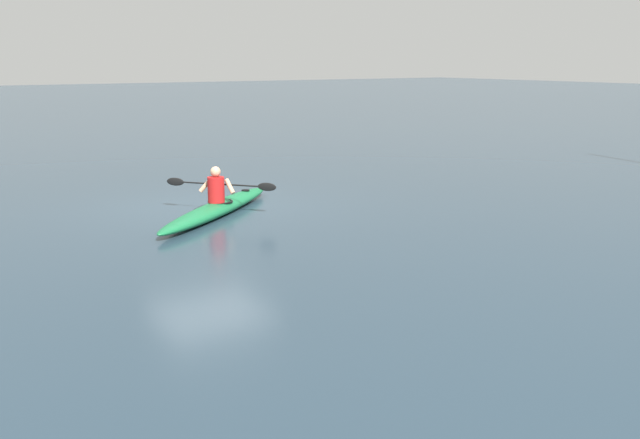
% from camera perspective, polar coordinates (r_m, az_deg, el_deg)
% --- Properties ---
extents(ground_plane, '(160.00, 160.00, 0.00)m').
position_cam_1_polar(ground_plane, '(15.69, -8.92, 0.97)').
color(ground_plane, '#283D4C').
extents(kayak, '(4.08, 3.48, 0.28)m').
position_cam_1_polar(kayak, '(14.85, -8.13, 0.89)').
color(kayak, '#19723F').
rests_on(kayak, ground).
extents(kayaker, '(1.59, 1.94, 0.74)m').
position_cam_1_polar(kayaker, '(14.74, -8.23, 2.58)').
color(kayaker, red).
rests_on(kayaker, kayak).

